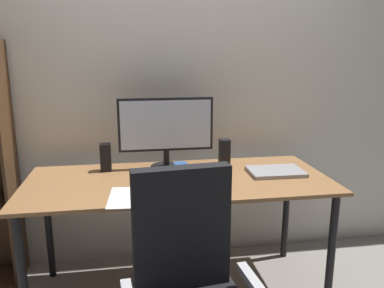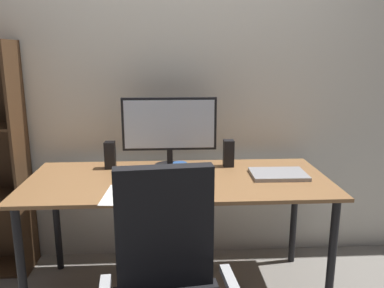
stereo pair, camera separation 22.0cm
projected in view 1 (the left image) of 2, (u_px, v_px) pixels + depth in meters
The scene contains 10 objects.
back_wall at pixel (168, 75), 2.61m from camera, with size 6.40×0.10×2.60m, color silver.
desk at pixel (179, 191), 2.24m from camera, with size 1.74×0.75×0.74m.
monitor at pixel (166, 128), 2.38m from camera, with size 0.59×0.20×0.44m.
keyboard at pixel (168, 188), 2.03m from camera, with size 0.29×0.11×0.02m, color #B7BABC.
mouse at pixel (206, 185), 2.07m from camera, with size 0.06×0.10×0.03m, color black.
coffee_mug at pixel (180, 171), 2.21m from camera, with size 0.10×0.08×0.09m.
laptop at pixel (276, 171), 2.32m from camera, with size 0.32×0.23×0.02m, color #99999E.
speaker_left at pixel (106, 157), 2.35m from camera, with size 0.06×0.07×0.17m, color black.
speaker_right at pixel (224, 152), 2.47m from camera, with size 0.06×0.07×0.17m, color black.
paper_sheet at pixel (130, 197), 1.94m from camera, with size 0.21×0.30×0.00m, color white.
Camera 1 is at (-0.26, -2.10, 1.45)m, focal length 36.07 mm.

